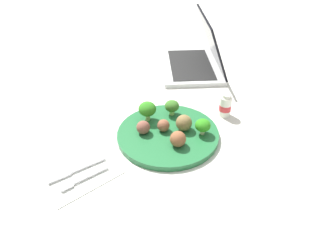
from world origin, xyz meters
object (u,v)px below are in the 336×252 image
broccoli_floret_mid_left (147,109)px  napkin (81,175)px  broccoli_floret_center (203,126)px  meatball_mid_left (178,139)px  meatball_back_left (143,127)px  fork (81,179)px  plate (168,134)px  yogurt_bottle (225,106)px  meatball_back_right (163,125)px  broccoli_floret_back_left (172,106)px  laptop (196,59)px  knife (74,170)px  meatball_far_rim (184,123)px

broccoli_floret_mid_left → napkin: 0.26m
broccoli_floret_center → meatball_mid_left: size_ratio=1.08×
meatball_back_left → fork: meatball_back_left is taller
plate → broccoli_floret_center: (-0.07, 0.06, 0.04)m
yogurt_bottle → plate: bearing=-3.0°
meatball_back_right → yogurt_bottle: 0.21m
broccoli_floret_center → meatball_back_right: bearing=-42.6°
meatball_back_right → napkin: (0.25, 0.02, -0.03)m
meatball_back_right → meatball_back_left: (0.05, -0.02, 0.00)m
napkin → fork: 0.02m
broccoli_floret_back_left → yogurt_bottle: 0.16m
napkin → laptop: size_ratio=0.44×
plate → fork: bearing=5.3°
fork → laptop: size_ratio=0.31×
broccoli_floret_mid_left → fork: (0.25, 0.11, -0.05)m
fork → laptop: (-0.60, -0.32, 0.03)m
broccoli_floret_back_left → broccoli_floret_mid_left: 0.08m
broccoli_floret_mid_left → knife: size_ratio=0.40×
meatball_far_rim → meatball_mid_left: size_ratio=1.07×
napkin → yogurt_bottle: size_ratio=2.33×
laptop → broccoli_floret_mid_left: bearing=31.5°
plate → knife: bearing=-2.5°
napkin → broccoli_floret_back_left: bearing=-167.3°
meatball_mid_left → yogurt_bottle: yogurt_bottle is taller
meatball_back_left → laptop: bearing=-146.4°
fork → yogurt_bottle: bearing=-178.3°
meatball_back_right → meatball_mid_left: size_ratio=0.81×
napkin → knife: bearing=-63.3°
napkin → fork: fork is taller
laptop → plate: bearing=41.3°
napkin → broccoli_floret_mid_left: bearing=-160.0°
plate → yogurt_bottle: bearing=177.0°
broccoli_floret_center → fork: bearing=-6.1°
broccoli_floret_back_left → laptop: 0.37m
broccoli_floret_mid_left → broccoli_floret_center: (-0.09, 0.14, -0.01)m
broccoli_floret_mid_left → meatball_far_rim: broccoli_floret_mid_left is taller
broccoli_floret_back_left → yogurt_bottle: (-0.14, 0.08, -0.01)m
meatball_mid_left → laptop: bearing=-134.3°
broccoli_floret_center → laptop: bearing=-126.8°
broccoli_floret_mid_left → yogurt_bottle: size_ratio=0.79×
fork → laptop: laptop is taller
broccoli_floret_back_left → meatball_far_rim: bearing=78.4°
plate → knife: 0.26m
meatball_back_right → fork: bearing=8.2°
broccoli_floret_back_left → broccoli_floret_center: same height
knife → laptop: 0.67m
plate → meatball_far_rim: size_ratio=6.24×
plate → laptop: laptop is taller
meatball_mid_left → knife: meatball_mid_left is taller
plate → broccoli_floret_mid_left: 0.09m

